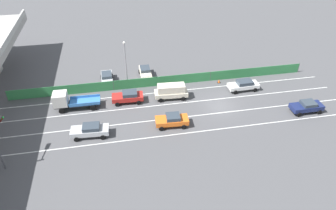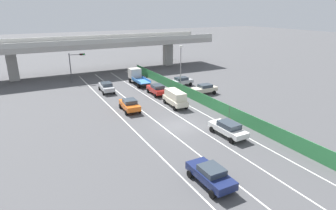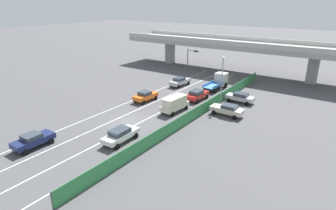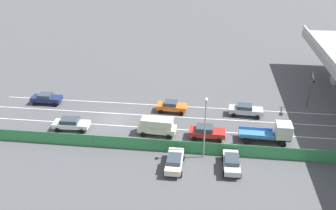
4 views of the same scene
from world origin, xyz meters
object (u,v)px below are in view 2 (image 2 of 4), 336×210
Objects in this scene: car_sedan_white at (228,128)px; car_taxi_orange at (130,104)px; car_sedan_silver at (106,87)px; parked_sedan_cream at (204,89)px; car_van_cream at (175,98)px; flatbed_truck_blue at (137,76)px; traffic_cone at (230,120)px; traffic_light at (75,62)px; car_sedan_navy at (211,174)px; parked_wagon_silver at (181,81)px; street_lamp at (181,64)px; car_sedan_red at (157,89)px.

car_taxi_orange is at bearing 117.73° from car_sedan_white.
car_sedan_silver is at bearing 90.82° from car_taxi_orange.
car_sedan_silver is at bearing 147.37° from parked_sedan_cream.
flatbed_truck_blue reaches higher than car_van_cream.
traffic_cone is at bearing -70.62° from car_van_cream.
traffic_light reaches higher than car_sedan_white.
car_sedan_white is at bearing -73.07° from traffic_light.
car_sedan_silver is at bearing 106.34° from car_sedan_white.
parked_wagon_silver is (12.96, 26.66, 0.00)m from car_sedan_navy.
street_lamp is at bearing -121.95° from parked_wagon_silver.
parked_wagon_silver is 0.80× the size of traffic_light.
car_van_cream is at bearing -156.78° from parked_sedan_cream.
car_sedan_red is 7.42m from parked_sedan_cream.
car_van_cream is 8.10m from street_lamp.
car_sedan_red is (-0.00, 17.46, 0.03)m from car_sedan_white.
flatbed_truck_blue reaches higher than parked_wagon_silver.
car_van_cream is 14.45m from flatbed_truck_blue.
car_taxi_orange is 8.26m from car_sedan_red.
street_lamp is 12.83× the size of traffic_cone.
parked_wagon_silver is (6.07, 20.31, -0.01)m from car_sedan_white.
parked_sedan_cream is 0.60× the size of street_lamp.
traffic_light is (-9.46, 20.41, 2.54)m from car_van_cream.
car_sedan_navy is at bearing -90.49° from car_sedan_silver.
car_taxi_orange reaches higher than parked_sedan_cream.
street_lamp reaches higher than car_sedan_white.
car_sedan_red reaches higher than parked_sedan_cream.
car_sedan_silver is 8.07× the size of traffic_cone.
car_van_cream is at bearing -90.15° from flatbed_truck_blue.
car_taxi_orange is 13.25m from parked_sedan_cream.
car_sedan_navy is 0.59× the size of street_lamp.
car_sedan_navy is 0.98× the size of parked_sedan_cream.
car_sedan_navy is (-0.25, -29.00, -0.03)m from car_sedan_silver.
car_sedan_white is 1.05× the size of car_sedan_red.
car_sedan_white is 1.05× the size of parked_sedan_cream.
traffic_light is at bearing 147.90° from flatbed_truck_blue.
car_sedan_red is 0.92× the size of car_van_cream.
car_van_cream is at bearing 90.88° from car_sedan_white.
flatbed_truck_blue is (0.04, 14.45, 0.07)m from car_van_cream.
car_van_cream is (6.32, -1.13, 0.36)m from car_taxi_orange.
car_sedan_red is 5.50m from street_lamp.
parked_sedan_cream is at bearing -32.63° from car_sedan_silver.
flatbed_truck_blue reaches higher than traffic_cone.
flatbed_truck_blue is at bearing 90.30° from car_sedan_white.
car_sedan_white is 18.10m from street_lamp.
car_sedan_red is at bearing 88.43° from car_van_cream.
car_sedan_silver is at bearing 153.35° from street_lamp.
car_taxi_orange is at bearing -155.37° from street_lamp.
car_taxi_orange is 19.75m from traffic_light.
car_sedan_white is 33.20m from traffic_light.
car_sedan_silver is 0.63× the size of street_lamp.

